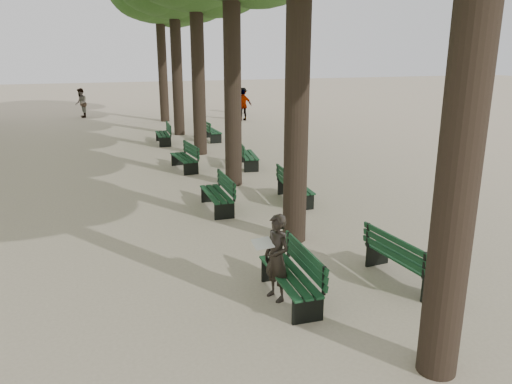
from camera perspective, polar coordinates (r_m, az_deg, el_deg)
name	(u,v)px	position (r m, az deg, el deg)	size (l,w,h in m)	color
ground	(279,315)	(8.33, 2.59, -13.87)	(120.00, 120.00, 0.00)	#B9A98C
bench_left_0	(290,285)	(8.67, 3.89, -10.56)	(0.60, 1.81, 0.92)	black
bench_left_1	(217,200)	(13.29, -4.49, -0.94)	(0.57, 1.80, 0.92)	black
bench_left_2	(184,162)	(17.84, -8.20, 3.37)	(0.76, 1.85, 0.92)	black
bench_left_3	(163,138)	(22.96, -10.56, 6.10)	(0.64, 1.82, 0.92)	black
bench_right_0	(404,267)	(9.69, 16.55, -8.25)	(0.75, 1.85, 0.92)	black
bench_right_1	(295,192)	(14.01, 4.49, -0.03)	(0.67, 1.83, 0.92)	black
bench_right_2	(248,160)	(18.09, -0.95, 3.71)	(0.81, 1.86, 0.92)	black
bench_right_3	(211,135)	(23.53, -5.12, 6.55)	(0.63, 1.82, 0.92)	black
man_with_map	(277,258)	(8.49, 2.38, -7.51)	(0.68, 0.67, 1.52)	black
pedestrian_b	(243,101)	(33.36, -1.50, 10.40)	(1.08, 0.33, 1.67)	#262628
pedestrian_c	(243,105)	(29.97, -1.47, 9.88)	(1.05, 0.36, 1.80)	#262628
pedestrian_a	(81,103)	(33.01, -19.37, 9.56)	(0.87, 0.36, 1.80)	#262628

